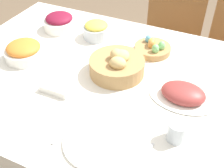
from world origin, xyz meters
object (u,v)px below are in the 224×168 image
Objects in this scene: drinking_cup at (177,131)px; butter_dish at (57,88)px; chair_far_center at (170,41)px; spoon at (145,160)px; dinner_plate at (98,142)px; bread_basket at (117,65)px; knife at (137,157)px; fork at (62,129)px; ham_platter at (183,94)px; egg_basket at (153,48)px; pineapple_bowl at (96,30)px; beet_salad_bowl at (59,22)px; carrot_bowl at (24,51)px.

butter_dish is at bearing 175.21° from drinking_cup.
chair_far_center reaches higher than spoon.
bread_basket is at bearing 104.42° from dinner_plate.
fork is at bearing 176.96° from knife.
knife is 1.17× the size of butter_dish.
fork and knife have the same top height.
dinner_plate is (-0.23, -0.38, -0.02)m from ham_platter.
ham_platter reaches higher than fork.
drinking_cup reaches higher than egg_basket.
egg_basket is 1.21× the size of spoon.
bread_basket is at bearing 50.02° from butter_dish.
bread_basket is 1.72× the size of pineapple_bowl.
dinner_plate is at bearing -48.25° from beet_salad_bowl.
butter_dish is at bearing 124.88° from fork.
beet_salad_bowl is 1.18× the size of spoon.
butter_dish is (-0.19, -0.23, -0.03)m from bread_basket.
beet_salad_bowl is at bearing 135.26° from knife.
fork is at bearing -37.09° from carrot_bowl.
drinking_cup is 0.56m from butter_dish.
chair_far_center is 1.31m from knife.
egg_basket is 1.03× the size of beet_salad_bowl.
dinner_plate is 1.62× the size of fork.
carrot_bowl is 0.78× the size of dinner_plate.
egg_basket is 0.60m from drinking_cup.
fork is (0.44, -0.33, -0.04)m from carrot_bowl.
beet_salad_bowl is 1.38× the size of butter_dish.
beet_salad_bowl is (-0.59, 0.00, 0.02)m from egg_basket.
pineapple_bowl is 0.87m from spoon.
beet_salad_bowl reaches higher than ham_platter.
knife is 1.00× the size of spoon.
egg_basket is at bearing 116.87° from drinking_cup.
beet_salad_bowl reaches higher than butter_dish.
knife is (0.51, -0.68, -0.05)m from pineapple_bowl.
butter_dish is at bearing 154.60° from knife.
beet_salad_bowl is at bearing -178.23° from pineapple_bowl.
butter_dish is (-0.15, 0.19, 0.01)m from fork.
knife is at bearing -23.95° from carrot_bowl.
knife is at bearing -176.96° from spoon.
ham_platter is at bearing -27.62° from pineapple_bowl.
knife and spoon have the same top height.
spoon is at bearing -3.04° from fork.
beet_salad_bowl is 0.34m from carrot_bowl.
egg_basket is at bearing -0.45° from beet_salad_bowl.
pineapple_bowl is 0.76× the size of carrot_bowl.
fork is 1.00× the size of knife.
bread_basket reaches higher than ham_platter.
drinking_cup is at bearing 28.75° from dinner_plate.
spoon is at bearing -96.14° from ham_platter.
spoon is (-0.04, -0.38, -0.02)m from ham_platter.
bread_basket is 0.56m from beet_salad_bowl.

